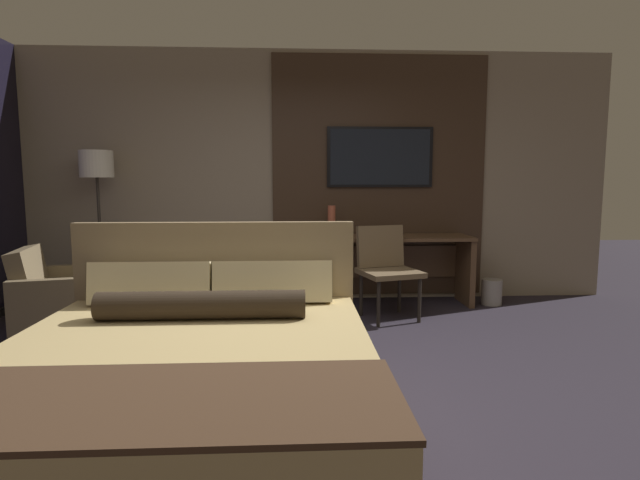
% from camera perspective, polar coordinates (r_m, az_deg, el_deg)
% --- Properties ---
extents(ground_plane, '(16.00, 16.00, 0.00)m').
position_cam_1_polar(ground_plane, '(3.39, -2.58, -16.81)').
color(ground_plane, '#28232D').
extents(wall_back_tv_panel, '(7.20, 0.09, 2.80)m').
position_cam_1_polar(wall_back_tv_panel, '(5.70, -1.50, 7.20)').
color(wall_back_tv_panel, gray).
rests_on(wall_back_tv_panel, ground_plane).
extents(bed, '(1.94, 2.10, 1.07)m').
position_cam_1_polar(bed, '(2.81, -14.64, -15.21)').
color(bed, '#33281E').
rests_on(bed, ground_plane).
extents(desk, '(1.91, 0.55, 0.76)m').
position_cam_1_polar(desk, '(5.55, 7.10, -1.95)').
color(desk, brown).
rests_on(desk, ground_plane).
extents(tv, '(1.19, 0.04, 0.67)m').
position_cam_1_polar(tv, '(5.71, 6.87, 9.39)').
color(tv, black).
extents(desk_chair, '(0.66, 0.65, 0.91)m').
position_cam_1_polar(desk_chair, '(5.00, 7.50, -2.60)').
color(desk_chair, brown).
rests_on(desk_chair, ground_plane).
extents(armchair_by_window, '(0.97, 0.99, 0.77)m').
position_cam_1_polar(armchair_by_window, '(5.14, -27.04, -6.32)').
color(armchair_by_window, brown).
rests_on(armchair_by_window, ground_plane).
extents(floor_lamp, '(0.34, 0.34, 1.67)m').
position_cam_1_polar(floor_lamp, '(5.77, -24.13, 6.63)').
color(floor_lamp, '#282623').
rests_on(floor_lamp, ground_plane).
extents(vase_tall, '(0.08, 0.08, 0.33)m').
position_cam_1_polar(vase_tall, '(5.45, 1.34, 2.22)').
color(vase_tall, '#B2563D').
rests_on(vase_tall, desk).
extents(book, '(0.26, 0.21, 0.03)m').
position_cam_1_polar(book, '(5.45, 6.36, 0.59)').
color(book, '#332D28').
rests_on(book, desk).
extents(waste_bin, '(0.22, 0.22, 0.28)m').
position_cam_1_polar(waste_bin, '(5.84, 19.02, -5.63)').
color(waste_bin, gray).
rests_on(waste_bin, ground_plane).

